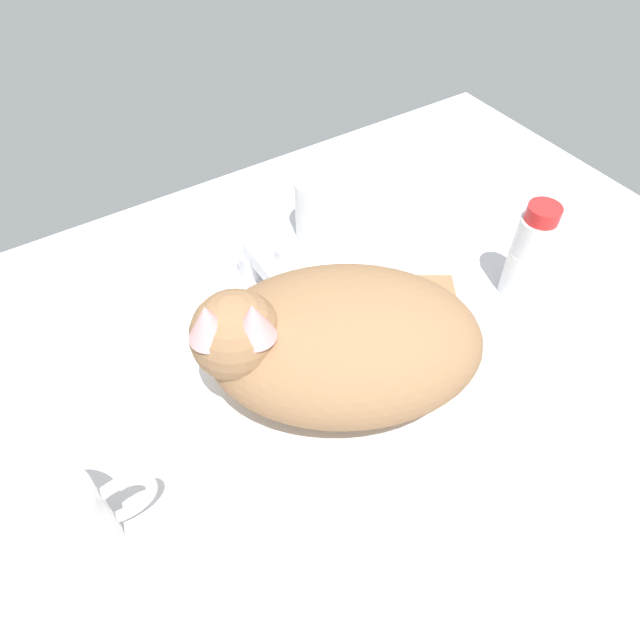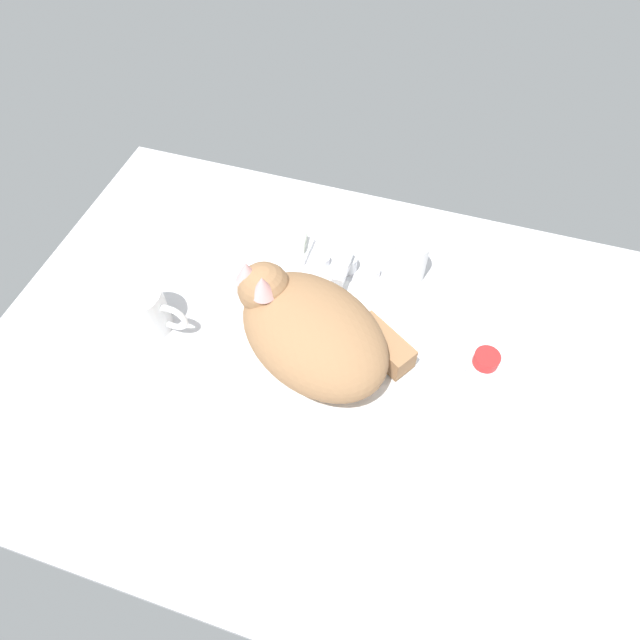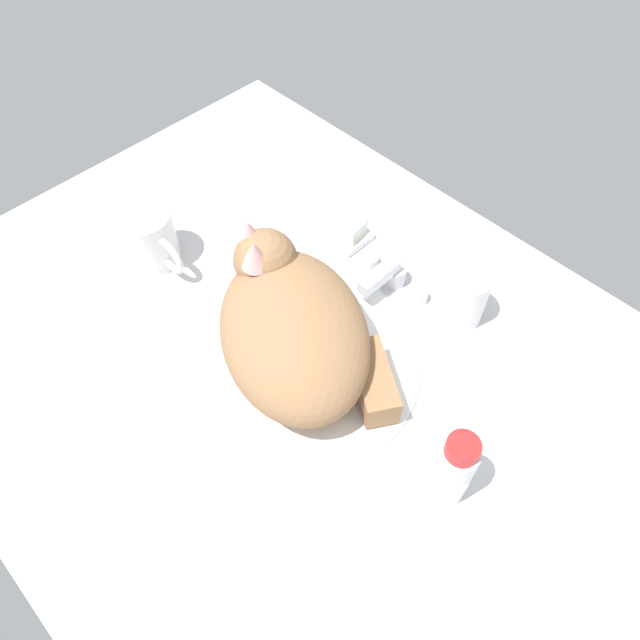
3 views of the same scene
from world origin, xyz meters
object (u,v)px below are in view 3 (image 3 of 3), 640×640
at_px(faucet, 389,276).
at_px(cat, 293,324).
at_px(coffee_mug, 149,238).
at_px(toothpaste_bottle, 454,469).
at_px(soap_bar, 341,223).
at_px(rinse_cup, 464,297).

height_order(faucet, cat, cat).
distance_m(coffee_mug, toothpaste_bottle, 0.55).
height_order(soap_bar, toothpaste_bottle, toothpaste_bottle).
relative_size(cat, coffee_mug, 2.63).
xyz_separation_m(soap_bar, toothpaste_bottle, (0.38, -0.22, 0.03)).
height_order(faucet, coffee_mug, coffee_mug).
bearing_deg(soap_bar, toothpaste_bottle, -29.45).
distance_m(faucet, soap_bar, 0.13).
bearing_deg(rinse_cup, faucet, -165.00).
relative_size(coffee_mug, soap_bar, 1.73).
height_order(coffee_mug, soap_bar, coffee_mug).
bearing_deg(coffee_mug, faucet, 36.67).
relative_size(faucet, cat, 0.38).
xyz_separation_m(cat, soap_bar, (-0.12, 0.21, -0.05)).
height_order(coffee_mug, rinse_cup, coffee_mug).
xyz_separation_m(rinse_cup, soap_bar, (-0.23, -0.00, -0.02)).
xyz_separation_m(faucet, coffee_mug, (-0.29, -0.22, 0.02)).
bearing_deg(toothpaste_bottle, coffee_mug, -177.15).
xyz_separation_m(rinse_cup, toothpaste_bottle, (0.15, -0.22, 0.02)).
relative_size(cat, soap_bar, 4.54).
distance_m(faucet, rinse_cup, 0.12).
height_order(faucet, toothpaste_bottle, toothpaste_bottle).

